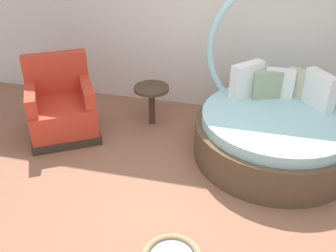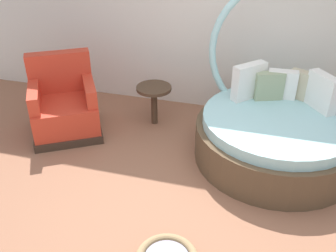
# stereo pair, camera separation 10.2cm
# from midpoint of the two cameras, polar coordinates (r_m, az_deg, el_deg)

# --- Properties ---
(ground_plane) EXTENTS (8.00, 8.00, 0.02)m
(ground_plane) POSITION_cam_midpoint_polar(r_m,az_deg,el_deg) (3.76, 2.96, -11.97)
(ground_plane) COLOR #936047
(back_wall) EXTENTS (8.00, 0.12, 2.83)m
(back_wall) POSITION_cam_midpoint_polar(r_m,az_deg,el_deg) (4.99, 8.43, 17.57)
(back_wall) COLOR silver
(back_wall) RESTS_ON ground_plane
(round_daybed) EXTENTS (1.77, 1.77, 1.92)m
(round_daybed) POSITION_cam_midpoint_polar(r_m,az_deg,el_deg) (4.41, 15.13, 0.33)
(round_daybed) COLOR brown
(round_daybed) RESTS_ON ground_plane
(red_armchair) EXTENTS (1.10, 1.10, 0.94)m
(red_armchair) POSITION_cam_midpoint_polar(r_m,az_deg,el_deg) (4.86, -16.13, 2.57)
(red_armchair) COLOR #38281E
(red_armchair) RESTS_ON ground_plane
(side_table) EXTENTS (0.44, 0.44, 0.52)m
(side_table) POSITION_cam_midpoint_polar(r_m,az_deg,el_deg) (4.82, -3.08, 4.83)
(side_table) COLOR #473323
(side_table) RESTS_ON ground_plane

